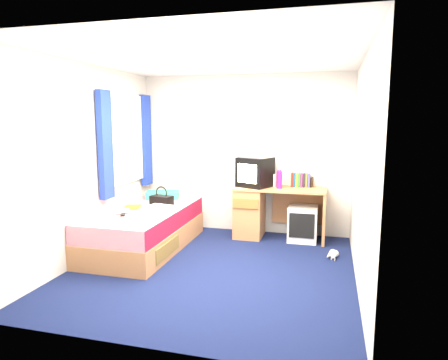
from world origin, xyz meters
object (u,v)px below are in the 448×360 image
(pink_water_bottle, at_px, (279,180))
(white_heels, at_px, (332,256))
(pillow, at_px, (163,195))
(desk, at_px, (261,210))
(colour_swatch_fan, at_px, (138,217))
(storage_cube, at_px, (303,223))
(picture_frame, at_px, (312,182))
(remote_control, at_px, (123,214))
(magazine, at_px, (132,207))
(bed, at_px, (145,229))
(water_bottle, at_px, (121,212))
(towel, at_px, (159,210))
(handbag, at_px, (162,200))
(vcr, at_px, (255,155))
(aerosol_can, at_px, (274,180))
(crt_tv, at_px, (255,172))

(pink_water_bottle, bearing_deg, white_heels, -41.08)
(pillow, bearing_deg, desk, 7.35)
(colour_swatch_fan, bearing_deg, storage_cube, 35.34)
(picture_frame, distance_m, pink_water_bottle, 0.52)
(pink_water_bottle, relative_size, remote_control, 1.51)
(magazine, height_order, colour_swatch_fan, magazine)
(bed, relative_size, water_bottle, 10.00)
(colour_swatch_fan, bearing_deg, towel, 55.35)
(towel, xyz_separation_m, water_bottle, (-0.46, -0.15, -0.02))
(storage_cube, relative_size, white_heels, 1.93)
(handbag, bearing_deg, magazine, -141.11)
(white_heels, bearing_deg, vcr, 147.16)
(picture_frame, relative_size, white_heels, 0.53)
(water_bottle, bearing_deg, white_heels, 12.39)
(aerosol_can, distance_m, magazine, 2.07)
(bed, distance_m, pillow, 0.82)
(handbag, bearing_deg, vcr, 43.44)
(storage_cube, distance_m, crt_tv, 1.01)
(picture_frame, distance_m, towel, 2.28)
(crt_tv, bearing_deg, white_heels, -8.72)
(bed, relative_size, aerosol_can, 10.86)
(pillow, distance_m, desk, 1.51)
(bed, bearing_deg, handbag, 55.90)
(remote_control, distance_m, white_heels, 2.67)
(magazine, xyz_separation_m, colour_swatch_fan, (0.34, -0.49, -0.00))
(towel, bearing_deg, remote_control, -156.95)
(towel, distance_m, white_heels, 2.25)
(aerosol_can, xyz_separation_m, towel, (-1.28, -1.23, -0.25))
(water_bottle, bearing_deg, desk, 39.30)
(remote_control, bearing_deg, storage_cube, 6.59)
(aerosol_can, relative_size, remote_control, 1.15)
(magazine, bearing_deg, towel, -25.77)
(pink_water_bottle, xyz_separation_m, magazine, (-1.89, -0.84, -0.32))
(colour_swatch_fan, distance_m, remote_control, 0.25)
(picture_frame, bearing_deg, pillow, -162.29)
(pillow, height_order, white_heels, pillow)
(pillow, distance_m, remote_control, 1.13)
(crt_tv, xyz_separation_m, handbag, (-1.17, -0.72, -0.34))
(pillow, distance_m, vcr, 1.54)
(storage_cube, xyz_separation_m, towel, (-1.73, -1.10, 0.34))
(handbag, distance_m, remote_control, 0.66)
(vcr, distance_m, magazine, 1.90)
(white_heels, bearing_deg, remote_control, -166.76)
(storage_cube, bearing_deg, pink_water_bottle, -178.64)
(towel, bearing_deg, white_heels, 11.23)
(crt_tv, xyz_separation_m, water_bottle, (-1.48, -1.29, -0.39))
(vcr, bearing_deg, desk, 20.61)
(aerosol_can, distance_m, handbag, 1.66)
(picture_frame, height_order, remote_control, picture_frame)
(bed, relative_size, vcr, 4.69)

